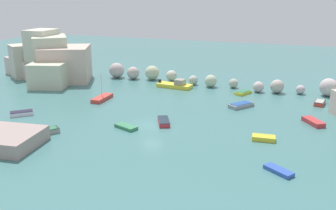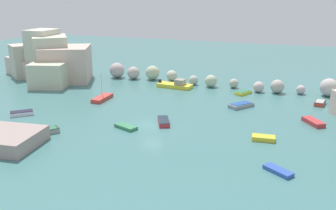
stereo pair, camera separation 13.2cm
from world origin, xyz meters
name	(u,v)px [view 1 (the left image)]	position (x,y,z in m)	size (l,w,h in m)	color
cove_water	(152,125)	(0.00, 0.00, 0.00)	(160.00, 160.00, 0.00)	#427574
cliff_headland_left	(47,62)	(-27.92, 16.49, 2.98)	(20.21, 16.63, 8.88)	beige
rock_breakwater	(200,78)	(-0.28, 21.60, 1.17)	(39.27, 4.32, 2.76)	#C3ADAC
stone_dock	(6,139)	(-11.68, -11.00, 0.75)	(6.63, 5.91, 1.49)	#A28C85
moored_boat_0	(164,122)	(1.10, 1.06, 0.28)	(2.52, 3.36, 0.56)	#C22F3B
moored_boat_1	(279,171)	(15.24, -7.10, 0.18)	(2.81, 2.35, 0.36)	#3055B5
moored_boat_2	(102,98)	(-11.20, 7.43, 0.30)	(1.60, 4.32, 4.10)	#C73D33
moored_boat_3	(241,105)	(8.69, 11.20, 0.29)	(3.35, 3.80, 0.59)	gray
moored_boat_4	(45,132)	(-10.12, -6.89, 0.31)	(2.74, 3.24, 0.59)	gray
moored_boat_5	(313,122)	(18.09, 7.40, 0.27)	(2.82, 3.28, 0.55)	#BF3538
moored_boat_6	(264,138)	(13.09, 0.05, 0.25)	(2.56, 1.54, 0.49)	gold
moored_boat_7	(22,113)	(-17.29, -2.51, 0.28)	(2.94, 2.88, 0.56)	white
moored_boat_8	(126,127)	(-2.45, -1.97, 0.19)	(3.08, 2.13, 0.38)	#367E54
moored_boat_9	(320,103)	(18.94, 16.24, 0.31)	(1.62, 2.65, 0.59)	#C03D31
moored_boat_10	(243,93)	(7.78, 18.22, 0.23)	(2.45, 3.10, 0.48)	gold
moored_boat_11	(176,85)	(-3.53, 18.31, 0.47)	(5.95, 2.63, 1.48)	yellow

